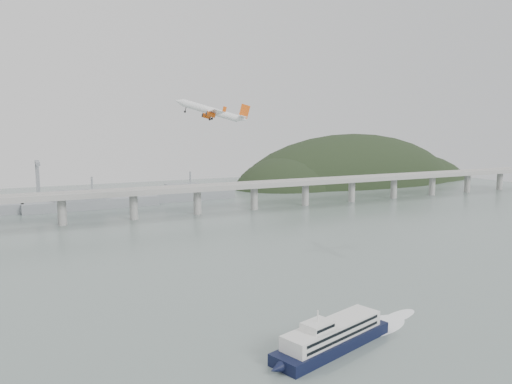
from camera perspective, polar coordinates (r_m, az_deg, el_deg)
ground at (r=213.09m, az=6.70°, el=-11.41°), size 900.00×900.00×0.00m
bridge at (r=387.93m, az=-9.69°, el=-0.19°), size 800.00×22.00×23.90m
headland at (r=644.03m, az=11.92°, el=-0.52°), size 365.00×155.00×156.00m
ferry at (r=163.65m, az=8.73°, el=-15.99°), size 73.89×29.53×14.29m
airliner at (r=280.91m, az=-4.99°, el=9.14°), size 42.96×39.17×14.65m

